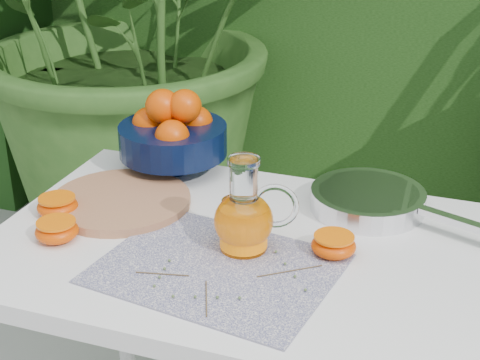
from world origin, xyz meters
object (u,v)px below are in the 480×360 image
(cutting_board, at_px, (121,201))
(fruit_bowl, at_px, (173,133))
(juice_pitcher, at_px, (245,218))
(white_table, at_px, (237,276))
(saute_pan, at_px, (369,199))

(cutting_board, xyz_separation_m, fruit_bowl, (0.03, 0.22, 0.09))
(fruit_bowl, bearing_deg, juice_pitcher, -47.07)
(white_table, distance_m, cutting_board, 0.32)
(fruit_bowl, xyz_separation_m, saute_pan, (0.50, -0.06, -0.07))
(white_table, xyz_separation_m, cutting_board, (-0.30, 0.07, 0.09))
(white_table, height_order, saute_pan, saute_pan)
(juice_pitcher, relative_size, saute_pan, 0.42)
(cutting_board, relative_size, saute_pan, 0.68)
(cutting_board, bearing_deg, juice_pitcher, -16.13)
(fruit_bowl, xyz_separation_m, juice_pitcher, (0.30, -0.32, -0.02))
(white_table, distance_m, saute_pan, 0.34)
(white_table, height_order, cutting_board, cutting_board)
(saute_pan, bearing_deg, cutting_board, -162.88)
(cutting_board, xyz_separation_m, juice_pitcher, (0.33, -0.09, 0.06))
(cutting_board, height_order, juice_pitcher, juice_pitcher)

